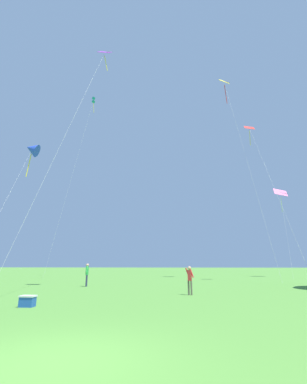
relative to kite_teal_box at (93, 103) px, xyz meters
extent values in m
plane|color=#4C8433|center=(12.85, -35.64, -29.27)|extent=(400.00, 400.00, 0.00)
cube|color=teal|center=(0.05, 0.12, 1.04)|extent=(0.59, 0.58, 0.50)
cube|color=teal|center=(0.05, 0.12, 0.38)|extent=(0.59, 0.58, 0.50)
cylinder|color=#3F382D|center=(0.05, 0.12, 0.71)|extent=(0.03, 0.03, 0.94)
cylinder|color=yellow|center=(0.13, 0.22, -0.73)|extent=(0.23, 0.28, 2.03)
cylinder|color=silver|center=(-1.37, -2.98, -14.33)|extent=(2.86, 6.22, 29.88)
cube|color=purple|center=(8.57, -20.87, -8.98)|extent=(1.30, 0.70, 0.92)
cylinder|color=#3F382D|center=(8.57, -20.87, -8.98)|extent=(1.10, 0.26, 0.33)
cylinder|color=yellow|center=(8.72, -20.81, -10.16)|extent=(0.37, 0.19, 1.50)
cylinder|color=silver|center=(7.32, -24.58, -19.17)|extent=(2.52, 7.43, 20.19)
cube|color=pink|center=(30.14, 1.01, -16.91)|extent=(2.14, 1.20, 1.59)
cylinder|color=#3F382D|center=(30.14, 1.01, -16.91)|extent=(1.80, 0.39, 0.66)
cylinder|color=silver|center=(30.12, 1.05, -18.79)|extent=(0.18, 0.22, 2.32)
cylinder|color=silver|center=(29.45, -1.27, -23.17)|extent=(1.40, 4.57, 12.19)
cube|color=yellow|center=(22.01, -4.67, -0.87)|extent=(1.49, 1.45, 1.43)
cylinder|color=#3F382D|center=(22.01, -4.67, -0.87)|extent=(1.60, 0.05, 0.67)
cylinder|color=red|center=(22.11, -4.61, -3.04)|extent=(0.32, 0.23, 3.08)
cylinder|color=silver|center=(23.10, -8.95, -15.14)|extent=(2.20, 8.57, 28.26)
cone|color=blue|center=(-2.47, -12.53, -14.26)|extent=(2.08, 1.94, 1.92)
cylinder|color=yellow|center=(-2.53, -12.67, -16.38)|extent=(0.23, 0.40, 2.96)
cylinder|color=silver|center=(-1.88, -16.83, -21.83)|extent=(1.20, 8.61, 14.87)
cube|color=red|center=(23.61, -9.67, -11.39)|extent=(1.27, 0.75, 0.86)
cylinder|color=#3F382D|center=(23.61, -9.67, -11.39)|extent=(1.08, 0.11, 0.27)
cylinder|color=yellow|center=(23.61, -9.54, -12.71)|extent=(0.06, 0.31, 1.82)
cylinder|color=silver|center=(24.32, -13.79, -20.37)|extent=(1.42, 8.26, 17.79)
cylinder|color=#2D3351|center=(7.47, -18.80, -28.83)|extent=(0.11, 0.11, 0.86)
cylinder|color=#2D3351|center=(7.50, -18.98, -28.83)|extent=(0.11, 0.11, 0.86)
cube|color=green|center=(7.49, -18.89, -28.08)|extent=(0.23, 0.25, 0.65)
cylinder|color=green|center=(7.46, -18.76, -27.92)|extent=(0.14, 0.30, 0.60)
cylinder|color=green|center=(7.51, -19.02, -27.92)|extent=(0.14, 0.30, 0.60)
sphere|color=tan|center=(7.49, -18.89, -27.64)|extent=(0.24, 0.24, 0.24)
cylinder|color=#665B4C|center=(15.39, -24.38, -28.88)|extent=(0.10, 0.10, 0.77)
cylinder|color=#665B4C|center=(15.54, -24.42, -28.88)|extent=(0.10, 0.10, 0.77)
cube|color=red|center=(15.47, -24.40, -28.21)|extent=(0.24, 0.23, 0.58)
cylinder|color=red|center=(15.35, -24.37, -28.06)|extent=(0.27, 0.15, 0.54)
cylinder|color=red|center=(15.58, -24.44, -28.06)|extent=(0.27, 0.15, 0.54)
sphere|color=tan|center=(15.47, -24.40, -27.81)|extent=(0.21, 0.21, 0.21)
cube|color=#2351B2|center=(8.85, -29.60, -29.08)|extent=(0.56, 0.36, 0.38)
cube|color=white|center=(8.85, -29.60, -28.86)|extent=(0.60, 0.40, 0.06)
camera|label=1|loc=(15.13, -40.66, -27.65)|focal=25.36mm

